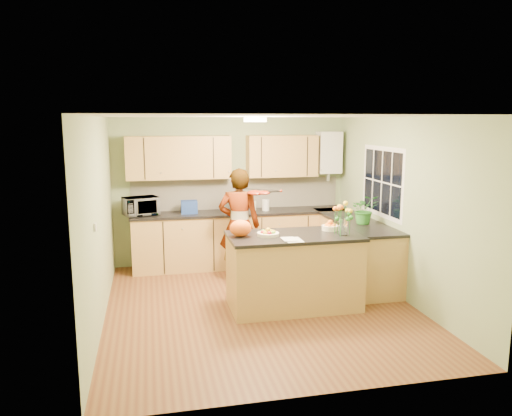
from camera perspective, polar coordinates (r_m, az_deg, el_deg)
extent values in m
plane|color=brown|center=(6.80, 0.45, -11.15)|extent=(4.50, 4.50, 0.00)
cube|color=white|center=(6.34, 0.48, 10.43)|extent=(4.00, 4.50, 0.02)
cube|color=gray|center=(8.63, -2.81, 1.97)|extent=(4.00, 0.02, 2.50)
cube|color=gray|center=(4.34, 7.03, -6.12)|extent=(4.00, 0.02, 2.50)
cube|color=gray|center=(6.33, -17.49, -1.41)|extent=(0.02, 4.50, 2.50)
cube|color=gray|center=(7.16, 16.29, -0.08)|extent=(0.02, 4.50, 2.50)
cube|color=tan|center=(8.51, -1.77, -3.62)|extent=(3.60, 0.60, 0.90)
cube|color=black|center=(8.40, -1.77, -0.52)|extent=(3.64, 0.62, 0.04)
cube|color=tan|center=(7.94, 11.18, -4.81)|extent=(0.60, 2.20, 0.90)
cube|color=black|center=(7.83, 11.23, -1.48)|extent=(0.62, 2.24, 0.04)
cube|color=silver|center=(8.64, -2.14, 1.65)|extent=(3.60, 0.02, 0.52)
cube|color=tan|center=(8.30, -8.82, 5.71)|extent=(1.70, 0.34, 0.70)
cube|color=tan|center=(8.58, 2.98, 5.95)|extent=(1.20, 0.34, 0.70)
cube|color=silver|center=(8.85, 8.31, 6.31)|extent=(0.40, 0.30, 0.72)
cylinder|color=silver|center=(8.88, 8.25, 3.73)|extent=(0.06, 0.06, 0.20)
cube|color=silver|center=(7.64, 14.23, 2.90)|extent=(0.01, 1.30, 1.05)
cube|color=black|center=(7.63, 14.20, 2.90)|extent=(0.01, 1.18, 0.92)
cube|color=silver|center=(5.73, -17.90, -2.08)|extent=(0.02, 0.09, 0.09)
cylinder|color=#FFEABF|center=(6.63, -0.09, 10.07)|extent=(0.30, 0.30, 0.06)
cylinder|color=silver|center=(6.63, -0.10, 10.33)|extent=(0.10, 0.10, 0.02)
cube|color=tan|center=(6.65, 4.33, -7.36)|extent=(1.68, 0.84, 0.94)
cube|color=black|center=(6.52, 4.39, -3.22)|extent=(1.72, 0.88, 0.04)
cylinder|color=beige|center=(6.42, 1.39, -3.01)|extent=(0.28, 0.28, 0.04)
cylinder|color=beige|center=(6.82, 8.47, -2.25)|extent=(0.23, 0.23, 0.07)
cylinder|color=silver|center=(6.52, 9.92, -2.14)|extent=(0.11, 0.11, 0.22)
ellipsoid|color=#FF6115|center=(6.38, -1.77, -2.31)|extent=(0.36, 0.33, 0.21)
cube|color=silver|center=(6.20, 4.29, -3.64)|extent=(0.21, 0.28, 0.01)
imported|color=#E2AF8A|center=(7.61, -1.94, -1.97)|extent=(0.74, 0.59, 1.75)
imported|color=silver|center=(8.25, -13.05, 0.21)|extent=(0.62, 0.51, 0.30)
cube|color=navy|center=(8.27, -7.64, 0.12)|extent=(0.27, 0.20, 0.21)
cylinder|color=silver|center=(8.40, -2.49, 0.41)|extent=(0.17, 0.17, 0.23)
sphere|color=black|center=(8.38, -2.50, 1.46)|extent=(0.08, 0.08, 0.08)
cylinder|color=beige|center=(8.48, -0.34, 0.27)|extent=(0.12, 0.12, 0.16)
cylinder|color=silver|center=(8.46, 1.12, 0.34)|extent=(0.16, 0.16, 0.19)
imported|color=#2B7627|center=(7.51, 12.30, -0.16)|extent=(0.45, 0.41, 0.43)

